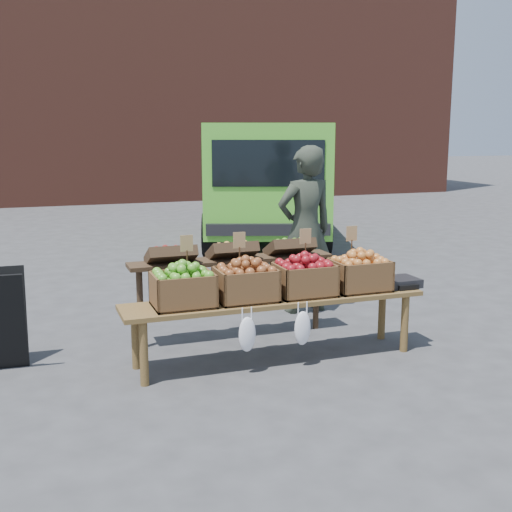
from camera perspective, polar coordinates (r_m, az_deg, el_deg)
name	(u,v)px	position (r m, az deg, el deg)	size (l,w,h in m)	color
ground	(209,359)	(5.81, -4.16, -9.15)	(80.00, 80.00, 0.00)	#404042
brick_building	(67,27)	(20.53, -16.48, 18.96)	(24.00, 4.00, 10.00)	brown
delivery_van	(264,183)	(11.91, 0.73, 6.49)	(2.18, 4.75, 2.13)	#57BF30
vendor	(305,230)	(7.13, 4.40, 2.32)	(0.68, 0.44, 1.86)	#2D3429
back_table	(232,286)	(6.24, -2.12, -2.71)	(2.10, 0.44, 1.04)	#372718
display_bench	(275,329)	(5.70, 1.72, -6.49)	(2.70, 0.56, 0.57)	brown
crate_golden_apples	(183,290)	(5.35, -6.52, -3.00)	(0.50, 0.40, 0.28)	#3A8D22
crate_russet_pears	(246,285)	(5.50, -0.93, -2.55)	(0.50, 0.40, 0.28)	brown
crate_red_apples	(304,280)	(5.70, 4.32, -2.11)	(0.50, 0.40, 0.28)	maroon
crate_green_apples	(359,275)	(5.94, 9.17, -1.68)	(0.50, 0.40, 0.28)	#AA8025
weighing_scale	(399,282)	(6.17, 12.60, -2.27)	(0.34, 0.30, 0.08)	black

